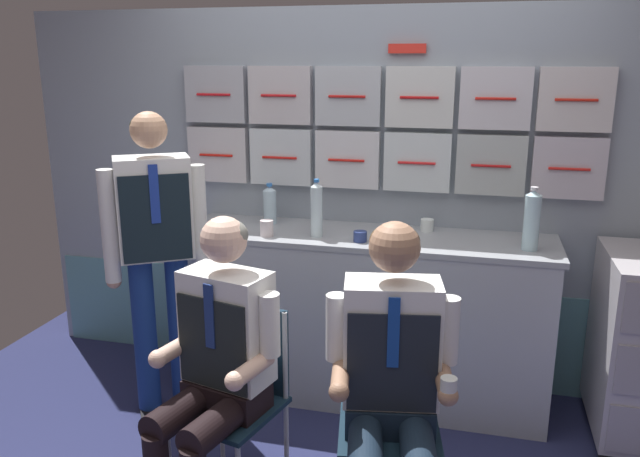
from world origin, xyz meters
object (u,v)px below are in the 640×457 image
at_px(folding_chair_right, 389,398).
at_px(water_bottle_blue_cap, 532,220).
at_px(paper_cup_blue, 267,228).
at_px(crew_member_right, 392,374).
at_px(crew_member_left, 216,357).
at_px(folding_chair_left, 240,380).
at_px(crew_member_standing, 157,245).

relative_size(folding_chair_right, water_bottle_blue_cap, 2.63).
height_order(folding_chair_right, paper_cup_blue, paper_cup_blue).
bearing_deg(water_bottle_blue_cap, crew_member_right, -118.42).
bearing_deg(water_bottle_blue_cap, crew_member_left, -141.34).
relative_size(folding_chair_right, crew_member_right, 0.65).
distance_m(folding_chair_left, crew_member_left, 0.24).
distance_m(crew_member_standing, paper_cup_blue, 0.58).
xyz_separation_m(crew_member_left, paper_cup_blue, (-0.09, 0.93, 0.30)).
xyz_separation_m(crew_member_standing, water_bottle_blue_cap, (1.83, 0.40, 0.14)).
relative_size(crew_member_left, crew_member_standing, 0.78).
height_order(crew_member_right, water_bottle_blue_cap, crew_member_right).
xyz_separation_m(crew_member_standing, paper_cup_blue, (0.48, 0.32, 0.04)).
height_order(folding_chair_left, crew_member_right, crew_member_right).
height_order(water_bottle_blue_cap, paper_cup_blue, water_bottle_blue_cap).
xyz_separation_m(crew_member_right, crew_member_standing, (-1.29, 0.60, 0.25)).
relative_size(folding_chair_left, crew_member_standing, 0.52).
bearing_deg(crew_member_left, water_bottle_blue_cap, 38.66).
distance_m(folding_chair_left, paper_cup_blue, 0.92).
bearing_deg(crew_member_left, folding_chair_left, 75.65).
bearing_deg(folding_chair_left, water_bottle_blue_cap, 34.96).
bearing_deg(crew_member_standing, paper_cup_blue, 33.84).
distance_m(crew_member_left, water_bottle_blue_cap, 1.66).
distance_m(crew_member_left, paper_cup_blue, 0.98).
bearing_deg(crew_member_standing, folding_chair_left, -36.42).
bearing_deg(crew_member_standing, crew_member_right, -24.84).
distance_m(crew_member_left, folding_chair_right, 0.73).
xyz_separation_m(folding_chair_right, crew_member_standing, (-1.26, 0.44, 0.44)).
bearing_deg(paper_cup_blue, water_bottle_blue_cap, 3.34).
relative_size(folding_chair_left, folding_chair_right, 1.00).
height_order(folding_chair_right, water_bottle_blue_cap, water_bottle_blue_cap).
distance_m(crew_member_left, crew_member_standing, 0.87).
bearing_deg(crew_member_left, crew_member_right, 0.68).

